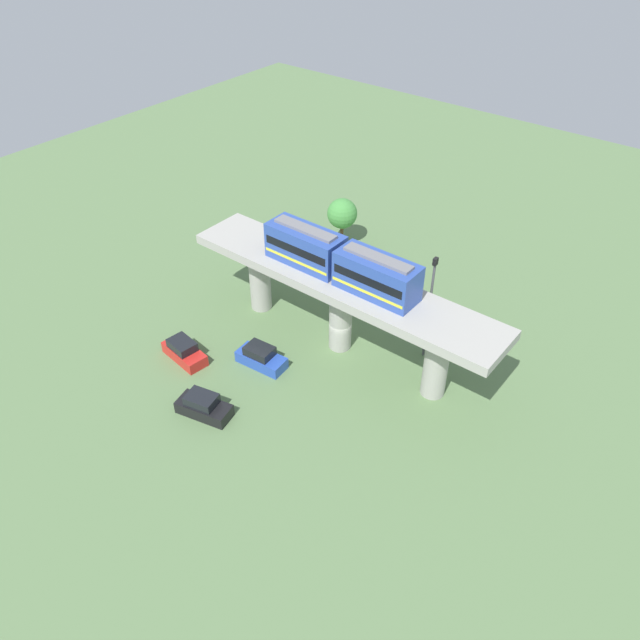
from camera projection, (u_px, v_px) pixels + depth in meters
name	position (u px, v px, depth m)	size (l,w,h in m)	color
ground_plane	(340.00, 346.00, 53.97)	(120.00, 120.00, 0.00)	#5B7A4C
viaduct	(341.00, 295.00, 50.70)	(5.20, 28.00, 7.02)	#A8A59E
train	(340.00, 261.00, 48.82)	(2.64, 13.55, 3.24)	#2D4CA5
parked_car_red	(184.00, 351.00, 52.23)	(2.33, 4.40, 1.76)	red
parked_car_blue	(261.00, 357.00, 51.63)	(2.19, 4.35, 1.76)	#284CB7
parked_car_black	(203.00, 406.00, 47.22)	(2.72, 4.50, 1.76)	black
tree_near_viaduct	(342.00, 214.00, 64.96)	(3.13, 3.13, 5.29)	brown
signal_post	(430.00, 304.00, 49.74)	(0.44, 0.28, 9.62)	#4C4C51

